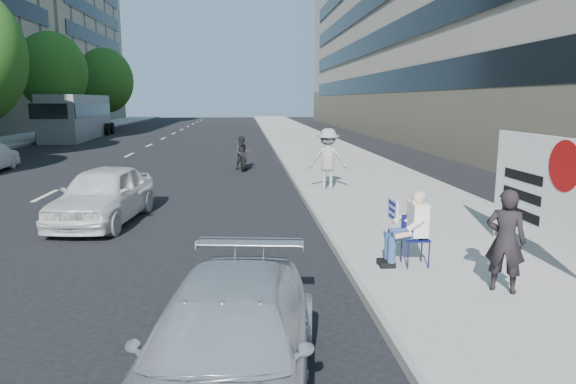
{
  "coord_description": "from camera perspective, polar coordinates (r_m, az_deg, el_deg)",
  "views": [
    {
      "loc": [
        -0.31,
        -8.28,
        2.95
      ],
      "look_at": [
        0.59,
        2.23,
        1.05
      ],
      "focal_mm": 32.0,
      "sensor_mm": 36.0,
      "label": 1
    }
  ],
  "objects": [
    {
      "name": "parked_sedan",
      "position": [
        5.19,
        -6.75,
        -16.8
      ],
      "size": [
        2.19,
        4.29,
        1.19
      ],
      "primitive_type": "imported",
      "rotation": [
        0.0,
        0.0,
        -0.13
      ],
      "color": "#B7BABF",
      "rests_on": "ground"
    },
    {
      "name": "tree_far_e",
      "position": [
        53.99,
        -19.68,
        11.59
      ],
      "size": [
        5.4,
        5.4,
        7.89
      ],
      "color": "#382616",
      "rests_on": "ground"
    },
    {
      "name": "protest_banner",
      "position": [
        10.01,
        26.11,
        0.28
      ],
      "size": [
        0.08,
        3.06,
        2.2
      ],
      "color": "#4C4C4C",
      "rests_on": "near_sidewalk"
    },
    {
      "name": "near_sidewalk",
      "position": [
        28.75,
        3.75,
        4.47
      ],
      "size": [
        5.0,
        120.0,
        0.15
      ],
      "primitive_type": "cube",
      "color": "gray",
      "rests_on": "ground"
    },
    {
      "name": "jogger",
      "position": [
        16.12,
        4.45,
        3.64
      ],
      "size": [
        1.35,
        0.93,
        1.92
      ],
      "primitive_type": "imported",
      "rotation": [
        0.0,
        0.0,
        2.95
      ],
      "color": "gray",
      "rests_on": "near_sidewalk"
    },
    {
      "name": "pedestrian_woman",
      "position": [
        8.16,
        23.02,
        -5.01
      ],
      "size": [
        0.67,
        0.62,
        1.54
      ],
      "primitive_type": "imported",
      "rotation": [
        0.0,
        0.0,
        2.54
      ],
      "color": "black",
      "rests_on": "near_sidewalk"
    },
    {
      "name": "tree_far_d",
      "position": [
        40.6,
        -24.74,
        12.05
      ],
      "size": [
        4.8,
        4.8,
        7.65
      ],
      "color": "#382616",
      "rests_on": "ground"
    },
    {
      "name": "motorcycle",
      "position": [
        22.0,
        -5.06,
        4.15
      ],
      "size": [
        0.75,
        2.05,
        1.42
      ],
      "rotation": [
        0.0,
        0.0,
        0.11
      ],
      "color": "black",
      "rests_on": "ground"
    },
    {
      "name": "seated_protester",
      "position": [
        8.95,
        13.33,
        -3.47
      ],
      "size": [
        0.83,
        1.11,
        1.31
      ],
      "color": "navy",
      "rests_on": "near_sidewalk"
    },
    {
      "name": "bus",
      "position": [
        42.92,
        -22.29,
        7.72
      ],
      "size": [
        3.27,
        12.18,
        3.3
      ],
      "rotation": [
        0.0,
        0.0,
        0.06
      ],
      "color": "slate",
      "rests_on": "ground"
    },
    {
      "name": "near_building",
      "position": [
        44.4,
        19.17,
        18.82
      ],
      "size": [
        14.0,
        70.0,
        20.0
      ],
      "primitive_type": "cube",
      "color": "#9E9488",
      "rests_on": "ground"
    },
    {
      "name": "ground",
      "position": [
        8.79,
        -2.64,
        -9.39
      ],
      "size": [
        160.0,
        160.0,
        0.0
      ],
      "primitive_type": "plane",
      "color": "black",
      "rests_on": "ground"
    },
    {
      "name": "white_sedan_near",
      "position": [
        13.2,
        -19.84,
        -0.26
      ],
      "size": [
        2.07,
        4.18,
        1.37
      ],
      "primitive_type": "imported",
      "rotation": [
        0.0,
        0.0,
        -0.11
      ],
      "color": "silver",
      "rests_on": "ground"
    },
    {
      "name": "far_bldg_north",
      "position": [
        77.09,
        -28.92,
        17.25
      ],
      "size": [
        22.0,
        28.0,
        28.0
      ],
      "primitive_type": "cube",
      "color": "tan",
      "rests_on": "ground"
    }
  ]
}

